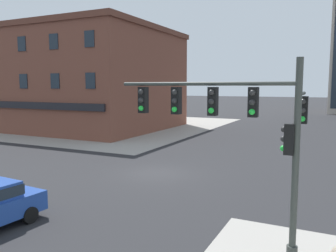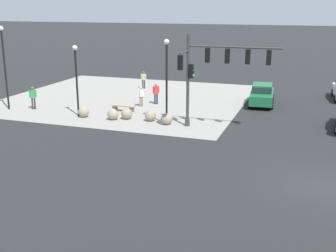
% 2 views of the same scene
% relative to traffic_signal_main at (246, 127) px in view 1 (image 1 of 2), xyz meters
% --- Properties ---
extents(ground_plane, '(320.00, 320.00, 0.00)m').
position_rel_traffic_signal_main_xyz_m(ground_plane, '(-7.06, 7.41, -3.96)').
color(ground_plane, '#262628').
extents(sidewalk_far_corner, '(32.00, 32.00, 0.02)m').
position_rel_traffic_signal_main_xyz_m(sidewalk_far_corner, '(-27.06, 27.41, -3.96)').
color(sidewalk_far_corner, gray).
rests_on(sidewalk_far_corner, ground).
extents(traffic_signal_main, '(5.97, 2.09, 6.02)m').
position_rel_traffic_signal_main_xyz_m(traffic_signal_main, '(0.00, 0.00, 0.00)').
color(traffic_signal_main, '#383D38').
rests_on(traffic_signal_main, ground).
extents(storefront_block_near_corner, '(22.19, 18.22, 12.04)m').
position_rel_traffic_signal_main_xyz_m(storefront_block_near_corner, '(-26.94, 24.30, 2.07)').
color(storefront_block_near_corner, brown).
rests_on(storefront_block_near_corner, ground).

